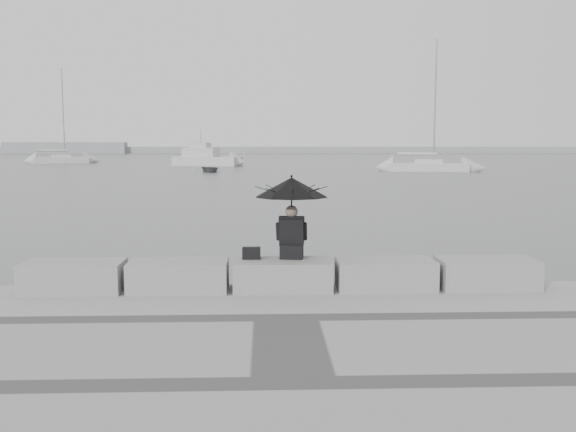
{
  "coord_description": "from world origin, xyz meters",
  "views": [
    {
      "loc": [
        -0.29,
        -10.8,
        2.94
      ],
      "look_at": [
        0.22,
        3.0,
        1.33
      ],
      "focal_mm": 40.0,
      "sensor_mm": 36.0,
      "label": 1
    }
  ],
  "objects_px": {
    "seated_person": "(292,197)",
    "sailboat_left": "(62,159)",
    "sailboat_right": "(428,166)",
    "motor_cruiser": "(207,158)",
    "dinghy": "(210,169)"
  },
  "relations": [
    {
      "from": "sailboat_right",
      "to": "motor_cruiser",
      "type": "height_order",
      "value": "sailboat_right"
    },
    {
      "from": "motor_cruiser",
      "to": "sailboat_right",
      "type": "bearing_deg",
      "value": -14.74
    },
    {
      "from": "sailboat_left",
      "to": "motor_cruiser",
      "type": "bearing_deg",
      "value": -41.4
    },
    {
      "from": "sailboat_left",
      "to": "sailboat_right",
      "type": "distance_m",
      "value": 50.75
    },
    {
      "from": "seated_person",
      "to": "sailboat_left",
      "type": "distance_m",
      "value": 82.91
    },
    {
      "from": "sailboat_left",
      "to": "sailboat_right",
      "type": "height_order",
      "value": "same"
    },
    {
      "from": "sailboat_right",
      "to": "motor_cruiser",
      "type": "bearing_deg",
      "value": 159.13
    },
    {
      "from": "sailboat_left",
      "to": "sailboat_right",
      "type": "relative_size",
      "value": 1.0
    },
    {
      "from": "motor_cruiser",
      "to": "dinghy",
      "type": "height_order",
      "value": "motor_cruiser"
    },
    {
      "from": "sailboat_right",
      "to": "dinghy",
      "type": "xyz_separation_m",
      "value": [
        -21.58,
        -0.23,
        -0.22
      ]
    },
    {
      "from": "seated_person",
      "to": "sailboat_right",
      "type": "height_order",
      "value": "sailboat_right"
    },
    {
      "from": "seated_person",
      "to": "sailboat_left",
      "type": "xyz_separation_m",
      "value": [
        -28.07,
        78.0,
        -1.49
      ]
    },
    {
      "from": "sailboat_left",
      "to": "dinghy",
      "type": "relative_size",
      "value": 3.61
    },
    {
      "from": "motor_cruiser",
      "to": "dinghy",
      "type": "xyz_separation_m",
      "value": [
        1.67,
        -15.97,
        -0.59
      ]
    },
    {
      "from": "sailboat_left",
      "to": "seated_person",
      "type": "bearing_deg",
      "value": -86.24
    }
  ]
}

